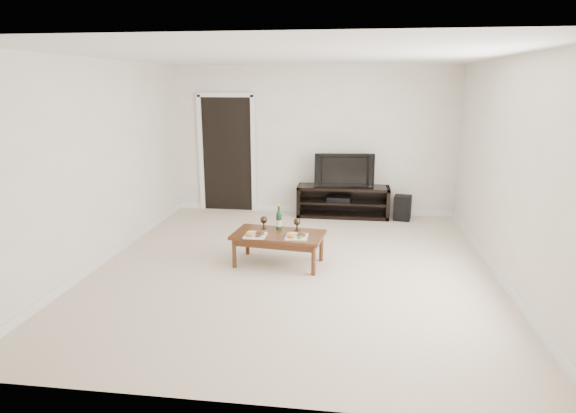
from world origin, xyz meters
The scene contains 14 objects.
floor centered at (0.00, 0.00, 0.00)m, with size 5.50×5.50×0.00m, color beige.
back_wall centered at (0.00, 2.77, 1.30)m, with size 5.00×0.04×2.60m, color silver.
ceiling centered at (0.00, 0.00, 2.62)m, with size 5.00×5.50×0.04m, color white.
doorway centered at (-1.55, 2.73, 1.02)m, with size 0.90×0.02×2.05m, color black.
media_console centered at (0.57, 2.50, 0.28)m, with size 1.60×0.45×0.55m, color black.
television centered at (0.57, 2.50, 0.84)m, with size 1.02×0.13×0.59m, color black.
av_receiver centered at (0.50, 2.48, 0.33)m, with size 0.40×0.30×0.08m, color black.
subwoofer centered at (1.59, 2.44, 0.21)m, with size 0.28×0.28×0.42m, color black.
coffee_table centered at (-0.21, 0.08, 0.21)m, with size 1.15×0.63×0.42m, color #522F16.
plate_left centered at (-0.48, -0.08, 0.45)m, with size 0.27×0.27×0.07m, color white.
plate_right centered at (0.04, -0.07, 0.45)m, with size 0.27×0.27×0.07m, color white.
wine_bottle centered at (-0.23, 0.25, 0.59)m, with size 0.07×0.07×0.35m, color #0E361D.
goblet_left centered at (-0.43, 0.26, 0.51)m, with size 0.09×0.09×0.17m, color #31261B, non-canonical shape.
goblet_right centered at (0.01, 0.23, 0.51)m, with size 0.09×0.09×0.17m, color #31261B, non-canonical shape.
Camera 1 is at (0.68, -5.75, 2.30)m, focal length 30.00 mm.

